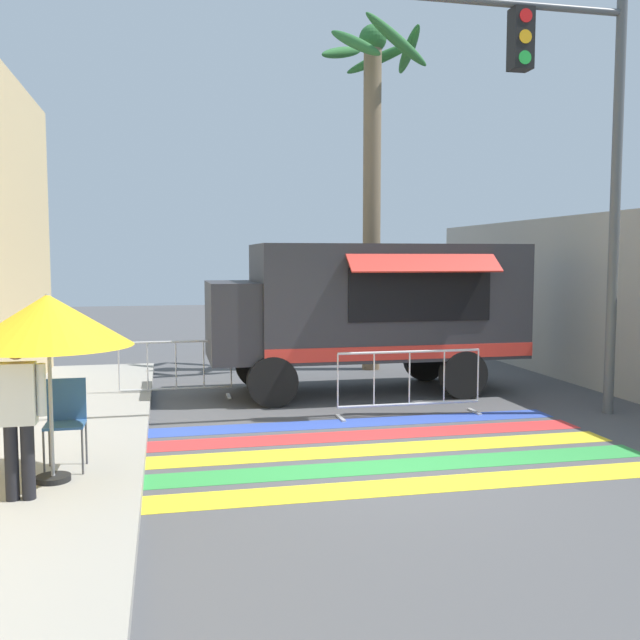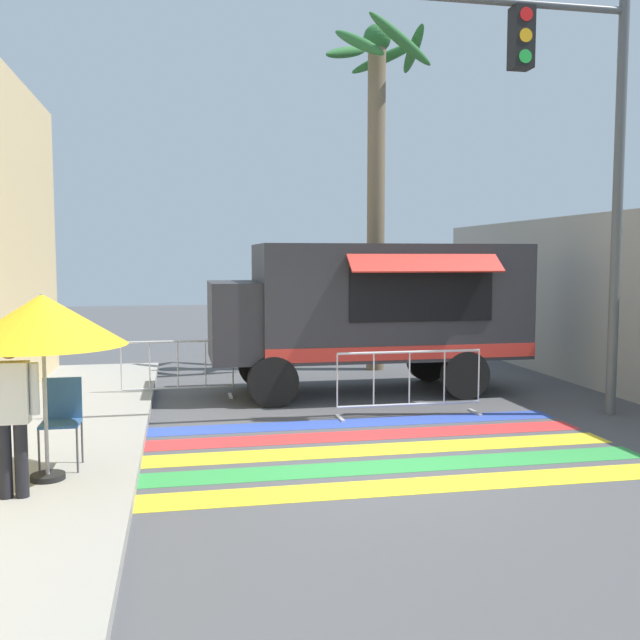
% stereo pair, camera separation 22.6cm
% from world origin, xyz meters
% --- Properties ---
extents(ground_plane, '(60.00, 60.00, 0.00)m').
position_xyz_m(ground_plane, '(0.00, 0.00, 0.00)').
color(ground_plane, '#4C4C4F').
extents(concrete_wall_right, '(0.20, 16.00, 3.35)m').
position_xyz_m(concrete_wall_right, '(5.26, 3.00, 1.67)').
color(concrete_wall_right, '#A39E93').
rests_on(concrete_wall_right, ground_plane).
extents(crosswalk_painted, '(6.40, 3.60, 0.01)m').
position_xyz_m(crosswalk_painted, '(0.00, 0.51, 0.00)').
color(crosswalk_painted, yellow).
rests_on(crosswalk_painted, ground_plane).
extents(food_truck, '(5.72, 2.55, 2.75)m').
position_xyz_m(food_truck, '(0.82, 4.40, 1.63)').
color(food_truck, '#2D2D33').
rests_on(food_truck, ground_plane).
extents(traffic_signal_pole, '(5.05, 0.29, 6.71)m').
position_xyz_m(traffic_signal_pole, '(3.23, 1.81, 4.57)').
color(traffic_signal_pole, '#515456').
rests_on(traffic_signal_pole, ground_plane).
extents(patio_umbrella, '(1.74, 1.74, 1.98)m').
position_xyz_m(patio_umbrella, '(-3.96, -0.47, 1.85)').
color(patio_umbrella, black).
rests_on(patio_umbrella, sidewalk_left).
extents(folding_chair, '(0.42, 0.42, 1.00)m').
position_xyz_m(folding_chair, '(-3.87, 0.01, 0.76)').
color(folding_chair, '#4C4C51').
rests_on(folding_chair, sidewalk_left).
extents(vendor_person, '(0.53, 0.21, 1.59)m').
position_xyz_m(vendor_person, '(-4.18, -1.01, 1.04)').
color(vendor_person, black).
rests_on(vendor_person, sidewalk_left).
extents(barricade_front, '(2.36, 0.44, 1.05)m').
position_xyz_m(barricade_front, '(1.00, 2.32, 0.53)').
color(barricade_front, '#B7BABF').
rests_on(barricade_front, ground_plane).
extents(barricade_side, '(1.97, 0.44, 1.05)m').
position_xyz_m(barricade_side, '(-2.60, 4.47, 0.52)').
color(barricade_side, '#B7BABF').
rests_on(barricade_side, ground_plane).
extents(palm_tree, '(2.42, 2.45, 7.55)m').
position_xyz_m(palm_tree, '(1.78, 7.04, 4.91)').
color(palm_tree, '#7A664C').
rests_on(palm_tree, ground_plane).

